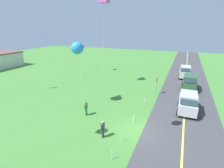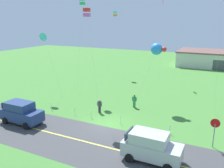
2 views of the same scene
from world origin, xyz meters
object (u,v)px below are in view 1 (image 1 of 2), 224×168
(car_parked_east_near, at_px, (190,82))
(stop_sign, at_px, (157,82))
(person_adult_near, at_px, (86,108))
(kite_red_low, at_px, (77,48))
(car_parked_east_far, at_px, (185,72))
(person_adult_companion, at_px, (103,128))
(car_suv_foreground, at_px, (188,102))

(car_parked_east_near, xyz_separation_m, stop_sign, (-4.12, 4.33, 0.65))
(person_adult_near, distance_m, kite_red_low, 6.71)
(car_parked_east_far, bearing_deg, person_adult_companion, 165.10)
(car_parked_east_far, bearing_deg, person_adult_near, 154.67)
(car_parked_east_far, relative_size, kite_red_low, 0.57)
(car_suv_foreground, bearing_deg, car_parked_east_near, -1.37)
(person_adult_near, bearing_deg, car_parked_east_far, -23.28)
(person_adult_companion, height_order, kite_red_low, kite_red_low)
(car_parked_east_near, relative_size, person_adult_near, 2.75)
(car_parked_east_far, distance_m, person_adult_near, 22.34)
(person_adult_near, bearing_deg, car_parked_east_near, -35.53)
(person_adult_companion, bearing_deg, person_adult_near, -149.70)
(person_adult_near, bearing_deg, kite_red_low, 46.73)
(car_suv_foreground, distance_m, stop_sign, 5.84)
(car_parked_east_near, bearing_deg, kite_red_low, 133.03)
(car_parked_east_near, distance_m, car_parked_east_far, 6.84)
(kite_red_low, bearing_deg, car_parked_east_near, -46.97)
(stop_sign, bearing_deg, person_adult_near, 147.19)
(car_suv_foreground, distance_m, person_adult_near, 11.37)
(car_suv_foreground, distance_m, car_parked_east_near, 8.20)
(stop_sign, distance_m, person_adult_near, 11.07)
(person_adult_companion, bearing_deg, car_suv_foreground, 121.47)
(stop_sign, distance_m, kite_red_low, 11.95)
(car_suv_foreground, bearing_deg, kite_red_low, 105.00)
(car_parked_east_far, height_order, person_adult_near, car_parked_east_far)
(person_adult_near, bearing_deg, stop_sign, -30.76)
(person_adult_near, xyz_separation_m, kite_red_low, (1.96, 1.94, 6.11))
(car_parked_east_near, xyz_separation_m, car_parked_east_far, (6.80, 0.75, 0.00))
(person_adult_near, bearing_deg, car_suv_foreground, -60.77)
(car_suv_foreground, xyz_separation_m, stop_sign, (4.08, 4.13, 0.65))
(person_adult_companion, xyz_separation_m, kite_red_low, (4.89, 5.34, 6.11))
(car_parked_east_far, bearing_deg, kite_red_low, 147.76)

